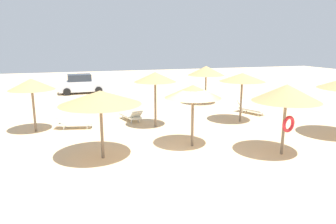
{
  "coord_description": "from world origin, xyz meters",
  "views": [
    {
      "loc": [
        -4.39,
        -10.84,
        4.44
      ],
      "look_at": [
        0.0,
        3.0,
        1.2
      ],
      "focal_mm": 33.1,
      "sensor_mm": 36.0,
      "label": 1
    }
  ],
  "objects_px": {
    "parasol_6": "(193,92)",
    "lounger_1": "(251,108)",
    "parasol_3": "(155,77)",
    "parasol_5": "(206,71)",
    "bench_0": "(204,96)",
    "parasol_2": "(31,84)",
    "parasol_8": "(100,98)",
    "lounger_3": "(131,116)",
    "parked_car": "(81,84)",
    "parasol_7": "(287,94)",
    "parasol_1": "(242,77)",
    "lounger_2": "(73,123)"
  },
  "relations": [
    {
      "from": "bench_0",
      "to": "parked_car",
      "type": "bearing_deg",
      "value": 144.15
    },
    {
      "from": "lounger_3",
      "to": "lounger_2",
      "type": "bearing_deg",
      "value": -167.81
    },
    {
      "from": "parasol_2",
      "to": "parasol_7",
      "type": "distance_m",
      "value": 11.94
    },
    {
      "from": "parasol_7",
      "to": "lounger_3",
      "type": "bearing_deg",
      "value": 123.28
    },
    {
      "from": "lounger_3",
      "to": "parked_car",
      "type": "height_order",
      "value": "parked_car"
    },
    {
      "from": "parasol_6",
      "to": "parasol_7",
      "type": "relative_size",
      "value": 0.94
    },
    {
      "from": "parasol_6",
      "to": "parasol_8",
      "type": "xyz_separation_m",
      "value": [
        -3.9,
        -0.28,
        -0.01
      ]
    },
    {
      "from": "parasol_3",
      "to": "parked_car",
      "type": "bearing_deg",
      "value": 104.36
    },
    {
      "from": "parasol_1",
      "to": "parasol_5",
      "type": "relative_size",
      "value": 1.0
    },
    {
      "from": "lounger_2",
      "to": "parked_car",
      "type": "bearing_deg",
      "value": 85.57
    },
    {
      "from": "lounger_2",
      "to": "lounger_3",
      "type": "height_order",
      "value": "lounger_2"
    },
    {
      "from": "lounger_1",
      "to": "parasol_2",
      "type": "bearing_deg",
      "value": -178.74
    },
    {
      "from": "parasol_3",
      "to": "parasol_8",
      "type": "bearing_deg",
      "value": -129.44
    },
    {
      "from": "parasol_8",
      "to": "lounger_3",
      "type": "height_order",
      "value": "parasol_8"
    },
    {
      "from": "parasol_1",
      "to": "parasol_5",
      "type": "height_order",
      "value": "parasol_1"
    },
    {
      "from": "parasol_3",
      "to": "parasol_5",
      "type": "height_order",
      "value": "parasol_3"
    },
    {
      "from": "lounger_1",
      "to": "parked_car",
      "type": "distance_m",
      "value": 15.49
    },
    {
      "from": "parasol_6",
      "to": "lounger_1",
      "type": "distance_m",
      "value": 8.03
    },
    {
      "from": "parasol_8",
      "to": "lounger_3",
      "type": "bearing_deg",
      "value": 68.23
    },
    {
      "from": "lounger_3",
      "to": "bench_0",
      "type": "height_order",
      "value": "lounger_3"
    },
    {
      "from": "parasol_5",
      "to": "lounger_1",
      "type": "distance_m",
      "value": 4.73
    },
    {
      "from": "parasol_5",
      "to": "parked_car",
      "type": "bearing_deg",
      "value": 137.95
    },
    {
      "from": "parasol_1",
      "to": "parasol_7",
      "type": "bearing_deg",
      "value": -102.69
    },
    {
      "from": "lounger_2",
      "to": "parasol_8",
      "type": "bearing_deg",
      "value": -77.97
    },
    {
      "from": "bench_0",
      "to": "parasol_2",
      "type": "bearing_deg",
      "value": -155.08
    },
    {
      "from": "parasol_8",
      "to": "lounger_1",
      "type": "xyz_separation_m",
      "value": [
        9.92,
        5.15,
        -2.09
      ]
    },
    {
      "from": "parasol_6",
      "to": "parked_car",
      "type": "distance_m",
      "value": 17.22
    },
    {
      "from": "parasol_1",
      "to": "parasol_7",
      "type": "distance_m",
      "value": 5.44
    },
    {
      "from": "parasol_2",
      "to": "parasol_5",
      "type": "bearing_deg",
      "value": 20.51
    },
    {
      "from": "parasol_3",
      "to": "lounger_1",
      "type": "relative_size",
      "value": 1.5
    },
    {
      "from": "parasol_5",
      "to": "bench_0",
      "type": "relative_size",
      "value": 1.85
    },
    {
      "from": "parasol_8",
      "to": "bench_0",
      "type": "xyz_separation_m",
      "value": [
        8.99,
        10.39,
        -2.07
      ]
    },
    {
      "from": "parasol_1",
      "to": "parasol_7",
      "type": "relative_size",
      "value": 0.97
    },
    {
      "from": "parasol_6",
      "to": "lounger_2",
      "type": "xyz_separation_m",
      "value": [
        -4.93,
        4.56,
        -2.1
      ]
    },
    {
      "from": "parasol_5",
      "to": "lounger_3",
      "type": "distance_m",
      "value": 7.6
    },
    {
      "from": "parasol_7",
      "to": "parked_car",
      "type": "bearing_deg",
      "value": 110.79
    },
    {
      "from": "parasol_2",
      "to": "parasol_8",
      "type": "height_order",
      "value": "parasol_2"
    },
    {
      "from": "parasol_8",
      "to": "parasol_5",
      "type": "bearing_deg",
      "value": 46.94
    },
    {
      "from": "parasol_3",
      "to": "parasol_6",
      "type": "xyz_separation_m",
      "value": [
        0.66,
        -3.66,
        -0.25
      ]
    },
    {
      "from": "parasol_2",
      "to": "parasol_3",
      "type": "xyz_separation_m",
      "value": [
        6.14,
        -0.93,
        0.25
      ]
    },
    {
      "from": "parasol_3",
      "to": "parasol_5",
      "type": "xyz_separation_m",
      "value": [
        5.32,
        5.22,
        -0.23
      ]
    },
    {
      "from": "lounger_1",
      "to": "parasol_3",
      "type": "bearing_deg",
      "value": -169.69
    },
    {
      "from": "parasol_7",
      "to": "parasol_8",
      "type": "xyz_separation_m",
      "value": [
        -7.02,
        1.78,
        -0.09
      ]
    },
    {
      "from": "parasol_2",
      "to": "parasol_6",
      "type": "distance_m",
      "value": 8.2
    },
    {
      "from": "parasol_8",
      "to": "bench_0",
      "type": "relative_size",
      "value": 2.07
    },
    {
      "from": "parasol_2",
      "to": "parasol_8",
      "type": "bearing_deg",
      "value": -59.26
    },
    {
      "from": "parasol_7",
      "to": "bench_0",
      "type": "height_order",
      "value": "parasol_7"
    },
    {
      "from": "lounger_2",
      "to": "lounger_3",
      "type": "relative_size",
      "value": 0.99
    },
    {
      "from": "lounger_1",
      "to": "parasol_5",
      "type": "bearing_deg",
      "value": 108.91
    },
    {
      "from": "parasol_1",
      "to": "parked_car",
      "type": "height_order",
      "value": "parasol_1"
    }
  ]
}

